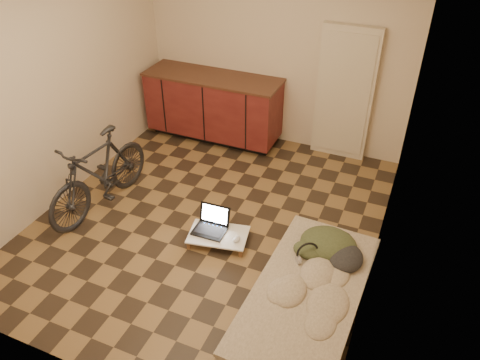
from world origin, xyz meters
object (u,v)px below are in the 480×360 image
at_px(futon, 307,295).
at_px(lap_desk, 218,235).
at_px(laptop, 211,225).
at_px(bicycle, 98,170).

distance_m(futon, lap_desk, 1.14).
bearing_deg(lap_desk, futon, -32.28).
height_order(futon, lap_desk, futon).
distance_m(lap_desk, laptop, 0.13).
bearing_deg(laptop, lap_desk, -29.01).
height_order(bicycle, futon, bicycle).
bearing_deg(laptop, futon, -23.47).
bearing_deg(bicycle, futon, -4.27).
bearing_deg(lap_desk, bicycle, 167.24).
relative_size(futon, lap_desk, 2.86).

